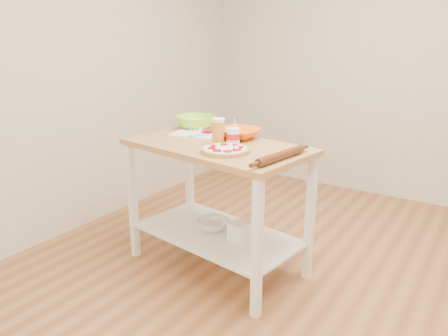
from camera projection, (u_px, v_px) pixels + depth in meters
room_shell at (303, 82)px, 2.32m from camera, size 4.04×4.54×2.74m
prep_island at (217, 180)px, 2.94m from camera, size 1.30×0.82×0.90m
pizza at (226, 150)px, 2.66m from camera, size 0.30×0.30×0.05m
cutting_board at (202, 133)px, 3.14m from camera, size 0.45×0.37×0.04m
spatula at (198, 135)px, 3.04m from camera, size 0.12×0.12×0.01m
knife at (205, 127)px, 3.30m from camera, size 0.26×0.10×0.01m
orange_bowl at (239, 133)px, 3.01m from camera, size 0.29×0.29×0.07m
green_bowl at (196, 122)px, 3.33m from camera, size 0.38×0.38×0.10m
beer_pint at (218, 131)px, 2.84m from camera, size 0.09×0.09×0.17m
yogurt_tub at (233, 136)px, 2.85m from camera, size 0.09×0.09×0.19m
rolling_pin at (281, 156)px, 2.49m from camera, size 0.11×0.43×0.05m
shelf_glass_bowl at (213, 224)px, 3.10m from camera, size 0.27×0.27×0.07m
shelf_bin at (240, 232)px, 2.93m from camera, size 0.14×0.14×0.13m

